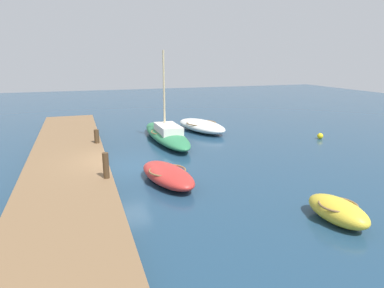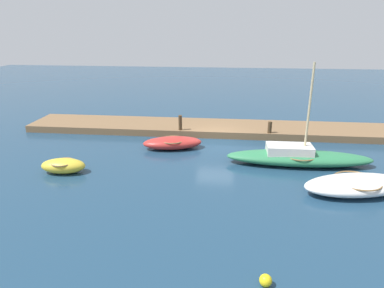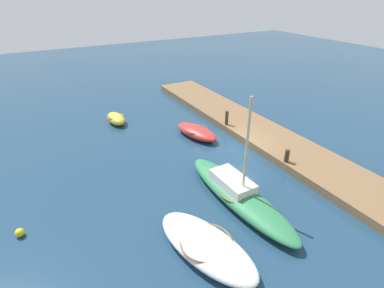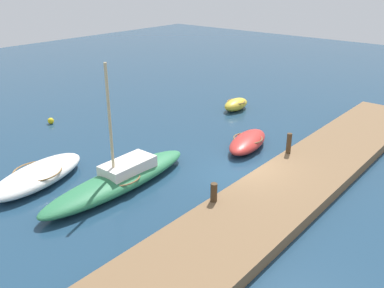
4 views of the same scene
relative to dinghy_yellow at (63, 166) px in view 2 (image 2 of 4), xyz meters
name	(u,v)px [view 2 (image 2 of 4)]	position (x,y,z in m)	size (l,w,h in m)	color
ground_plane	(216,142)	(-7.72, -5.87, -0.39)	(84.00, 84.00, 0.00)	navy
dock_platform	(217,128)	(-7.72, -8.25, -0.16)	(27.42, 3.57, 0.48)	brown
dinghy_yellow	(63,166)	(0.00, 0.00, 0.00)	(2.38, 1.31, 0.77)	gold
rowboat_red	(172,143)	(-5.07, -4.26, -0.01)	(3.89, 2.26, 0.75)	#B72D28
sailboat_green	(298,157)	(-12.36, -2.43, 0.07)	(7.96, 1.97, 5.57)	#2D7A4C
motorboat_white	(357,185)	(-14.44, 0.70, 0.01)	(5.33, 3.15, 0.79)	white
mooring_post_west	(270,127)	(-11.26, -6.71, 0.46)	(0.27, 0.27, 0.76)	#47331E
mooring_post_mid_west	(180,123)	(-5.22, -6.71, 0.60)	(0.24, 0.24, 1.04)	#47331E
marker_buoy	(266,280)	(-9.73, 7.19, -0.20)	(0.38, 0.38, 0.38)	yellow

